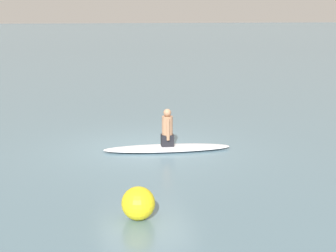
% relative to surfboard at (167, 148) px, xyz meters
% --- Properties ---
extents(ground_plane, '(400.00, 400.00, 0.00)m').
position_rel_surfboard_xyz_m(ground_plane, '(0.33, 0.52, -0.06)').
color(ground_plane, slate).
extents(surfboard, '(1.13, 3.42, 0.13)m').
position_rel_surfboard_xyz_m(surfboard, '(0.00, 0.00, 0.00)').
color(surfboard, white).
rests_on(surfboard, ground).
extents(person_paddler, '(0.43, 0.35, 0.99)m').
position_rel_surfboard_xyz_m(person_paddler, '(0.00, 0.00, 0.51)').
color(person_paddler, black).
rests_on(person_paddler, surfboard).
extents(buoy_marker, '(0.59, 0.59, 0.59)m').
position_rel_surfboard_xyz_m(buoy_marker, '(-4.37, 1.60, 0.23)').
color(buoy_marker, yellow).
rests_on(buoy_marker, ground).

